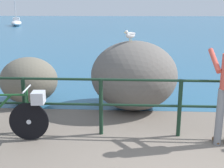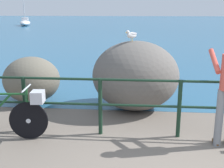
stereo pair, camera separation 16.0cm
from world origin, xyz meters
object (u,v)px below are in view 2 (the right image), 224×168
Objects in this scene: breakwater_boulder_left at (32,80)px; sailboat at (25,22)px; breakwater_boulder_main at (135,76)px; bicycle at (6,113)px; seagull at (132,35)px.

sailboat is (-12.68, 32.06, -0.12)m from breakwater_boulder_left.
sailboat is at bearing 115.07° from breakwater_boulder_main.
bicycle is 5.80× the size of seagull.
breakwater_boulder_main is at bearing 7.75° from sailboat.
breakwater_boulder_main is at bearing 34.29° from bicycle.
breakwater_boulder_left is 34.48m from sailboat.
breakwater_boulder_left is 0.27× the size of sailboat.
breakwater_boulder_left is at bearing 173.76° from breakwater_boulder_main.
bicycle is 1.27× the size of breakwater_boulder_left.
breakwater_boulder_left is at bearing 4.25° from sailboat.
breakwater_boulder_main reaches higher than bicycle.
bicycle is 0.35× the size of sailboat.
breakwater_boulder_main is 35.70m from sailboat.
breakwater_boulder_main is 0.90m from seagull.
seagull is (2.06, 1.67, 1.18)m from bicycle.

